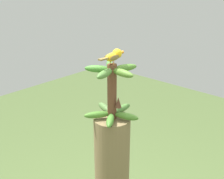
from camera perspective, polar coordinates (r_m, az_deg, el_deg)
name	(u,v)px	position (r m, az deg, el deg)	size (l,w,h in m)	color
banana_bunch	(112,92)	(1.54, 0.03, -0.60)	(0.32, 0.31, 0.32)	brown
perched_bird	(114,56)	(1.49, 0.44, 7.00)	(0.06, 0.18, 0.08)	#C68933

